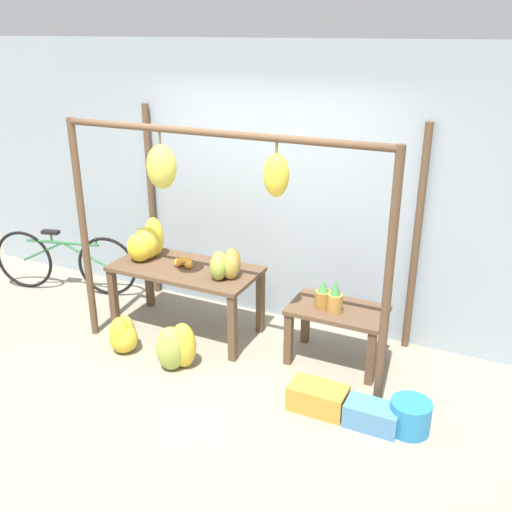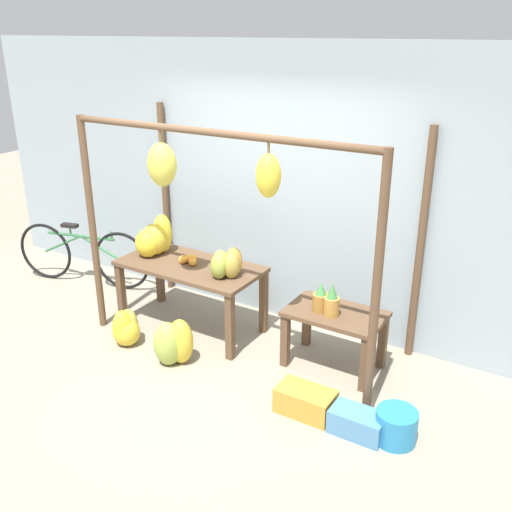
# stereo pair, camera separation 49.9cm
# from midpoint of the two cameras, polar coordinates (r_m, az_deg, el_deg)

# --- Properties ---
(ground_plane) EXTENTS (20.00, 20.00, 0.00)m
(ground_plane) POSITION_cam_midpoint_polar(r_m,az_deg,el_deg) (5.07, -3.72, -12.91)
(ground_plane) COLOR gray
(shop_wall_back) EXTENTS (8.00, 0.08, 2.80)m
(shop_wall_back) POSITION_cam_midpoint_polar(r_m,az_deg,el_deg) (5.74, 5.15, 6.75)
(shop_wall_back) COLOR #99A8B2
(shop_wall_back) RESTS_ON ground_plane
(stall_awning) EXTENTS (2.97, 1.26, 2.15)m
(stall_awning) POSITION_cam_midpoint_polar(r_m,az_deg,el_deg) (4.95, -0.26, 5.59)
(stall_awning) COLOR brown
(stall_awning) RESTS_ON ground_plane
(display_table_main) EXTENTS (1.45, 0.71, 0.70)m
(display_table_main) POSITION_cam_midpoint_polar(r_m,az_deg,el_deg) (5.70, -4.11, -1.85)
(display_table_main) COLOR brown
(display_table_main) RESTS_ON ground_plane
(display_table_side) EXTENTS (0.86, 0.54, 0.55)m
(display_table_side) POSITION_cam_midpoint_polar(r_m,az_deg,el_deg) (5.19, 10.65, -6.73)
(display_table_side) COLOR brown
(display_table_side) RESTS_ON ground_plane
(banana_pile_on_table) EXTENTS (0.35, 0.46, 0.41)m
(banana_pile_on_table) POSITION_cam_midpoint_polar(r_m,az_deg,el_deg) (5.89, -7.74, 1.68)
(banana_pile_on_table) COLOR gold
(banana_pile_on_table) RESTS_ON display_table_main
(orange_pile) EXTENTS (0.20, 0.16, 0.09)m
(orange_pile) POSITION_cam_midpoint_polar(r_m,az_deg,el_deg) (5.67, -4.25, -0.39)
(orange_pile) COLOR orange
(orange_pile) RESTS_ON display_table_main
(pineapple_cluster) EXTENTS (0.26, 0.18, 0.31)m
(pineapple_cluster) POSITION_cam_midpoint_polar(r_m,az_deg,el_deg) (5.05, 9.87, -4.48)
(pineapple_cluster) COLOR #B27F38
(pineapple_cluster) RESTS_ON display_table_side
(banana_pile_ground_left) EXTENTS (0.34, 0.35, 0.37)m
(banana_pile_ground_left) POSITION_cam_midpoint_polar(r_m,az_deg,el_deg) (5.66, -10.42, -7.24)
(banana_pile_ground_left) COLOR gold
(banana_pile_ground_left) RESTS_ON ground_plane
(banana_pile_ground_right) EXTENTS (0.41, 0.41, 0.44)m
(banana_pile_ground_right) POSITION_cam_midpoint_polar(r_m,az_deg,el_deg) (5.29, -5.42, -8.66)
(banana_pile_ground_right) COLOR gold
(banana_pile_ground_right) RESTS_ON ground_plane
(fruit_crate_white) EXTENTS (0.46, 0.26, 0.21)m
(fruit_crate_white) POSITION_cam_midpoint_polar(r_m,az_deg,el_deg) (4.74, 8.08, -14.29)
(fruit_crate_white) COLOR orange
(fruit_crate_white) RESTS_ON ground_plane
(blue_bucket) EXTENTS (0.31, 0.31, 0.26)m
(blue_bucket) POSITION_cam_midpoint_polar(r_m,az_deg,el_deg) (4.61, 17.00, -16.06)
(blue_bucket) COLOR teal
(blue_bucket) RESTS_ON ground_plane
(parked_bicycle) EXTENTS (1.71, 0.47, 0.75)m
(parked_bicycle) POSITION_cam_midpoint_polar(r_m,az_deg,el_deg) (7.03, -15.03, 0.09)
(parked_bicycle) COLOR black
(parked_bicycle) RESTS_ON ground_plane
(papaya_pile) EXTENTS (0.32, 0.34, 0.28)m
(papaya_pile) POSITION_cam_midpoint_polar(r_m,az_deg,el_deg) (5.32, -0.32, -0.86)
(papaya_pile) COLOR #93A33D
(papaya_pile) RESTS_ON display_table_main
(fruit_crate_purple) EXTENTS (0.42, 0.24, 0.19)m
(fruit_crate_purple) POSITION_cam_midpoint_polar(r_m,az_deg,el_deg) (4.62, 13.31, -16.02)
(fruit_crate_purple) COLOR #4C84B2
(fruit_crate_purple) RESTS_ON ground_plane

